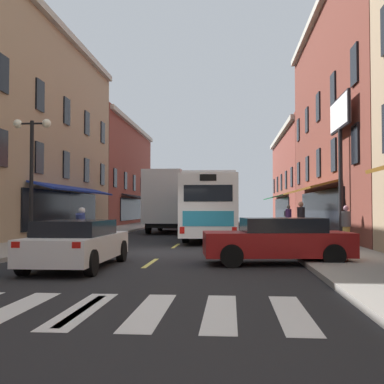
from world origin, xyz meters
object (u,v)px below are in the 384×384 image
Objects in this scene: sedan_near at (278,240)px; pedestrian_far at (301,218)px; pedestrian_mid at (301,220)px; bicycle_mid at (82,232)px; pedestrian_rear at (346,226)px; pedestrian_near at (288,218)px; street_lamp_twin at (31,176)px; sedan_mid at (78,243)px; box_truck at (169,202)px; billboard_sign at (340,130)px; motorcycle_rider at (82,233)px; sedan_far at (180,219)px; bicycle_near at (46,236)px; transit_bus at (213,207)px.

sedan_near is 14.39m from pedestrian_far.
pedestrian_mid reaches higher than sedan_near.
bicycle_mid is at bearing -32.75° from pedestrian_mid.
pedestrian_far reaches higher than pedestrian_rear.
street_lamp_twin is (-10.83, -12.90, 1.76)m from pedestrian_near.
pedestrian_far is (8.26, 15.50, 0.39)m from sedan_mid.
box_truck is 4.86× the size of pedestrian_rear.
billboard_sign is 11.57m from motorcycle_rider.
bicycle_mid is 1.01× the size of pedestrian_near.
sedan_near reaches higher than bicycle_mid.
pedestrian_far is (8.43, -12.20, 0.37)m from sedan_far.
box_truck is at bearing 72.97° from bicycle_mid.
sedan_near is at bearing -27.80° from bicycle_near.
street_lamp_twin is at bearing -91.97° from bicycle_mid.
box_truck reaches higher than sedan_far.
pedestrian_near is at bearing -127.50° from pedestrian_mid.
bicycle_mid is at bearing 56.18° from pedestrian_far.
transit_bus reaches higher than bicycle_near.
billboard_sign is 0.81× the size of box_truck.
pedestrian_mid is at bearing 20.88° from bicycle_near.
street_lamp_twin is (-6.33, -9.08, 1.07)m from transit_bus.
pedestrian_mid is 4.02m from pedestrian_rear.
pedestrian_far is (2.75, 14.13, 0.37)m from sedan_near.
pedestrian_far is (11.55, 9.49, 0.57)m from bicycle_near.
transit_bus reaches higher than sedan_far.
bicycle_mid is at bearing 107.54° from motorcycle_rider.
street_lamp_twin is (-10.59, -5.92, 1.72)m from pedestrian_mid.
sedan_far is 23.79m from street_lamp_twin.
pedestrian_mid is at bearing -129.80° from pedestrian_rear.
sedan_near is at bearing -18.07° from street_lamp_twin.
motorcycle_rider is (-1.40, -14.64, -1.35)m from box_truck.
box_truck reaches higher than sedan_mid.
pedestrian_mid is at bearing 65.00° from pedestrian_near.
bicycle_near is at bearing -131.82° from transit_bus.
transit_bus is at bearing -109.00° from pedestrian_rear.
motorcycle_rider is at bearing 14.53° from street_lamp_twin.
sedan_mid is 2.88× the size of pedestrian_rear.
billboard_sign is 4.62m from pedestrian_mid.
sedan_mid is at bearing -103.58° from transit_bus.
sedan_near is 7.63m from motorcycle_rider.
billboard_sign reaches higher than sedan_far.
sedan_mid reaches higher than bicycle_mid.
box_truck is 3.73× the size of motorcycle_rider.
transit_bus is at bearing 76.42° from sedan_mid.
street_lamp_twin is (-11.76, -2.07, 1.84)m from pedestrian_rear.
pedestrian_near is (-1.14, 9.05, -3.94)m from billboard_sign.
pedestrian_near is at bearing 53.91° from motorcycle_rider.
billboard_sign reaches higher than transit_bus.
pedestrian_far is 9.24m from pedestrian_rear.
bicycle_mid is at bearing 88.03° from street_lamp_twin.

